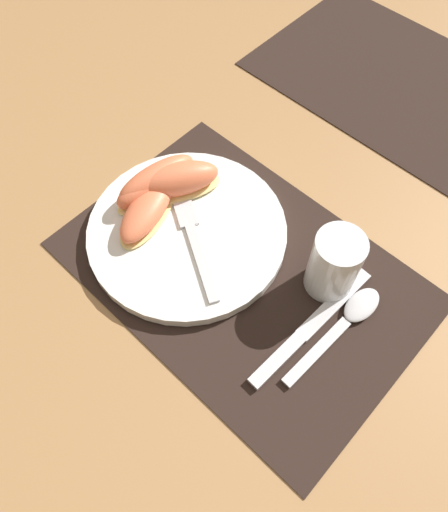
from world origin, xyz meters
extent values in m
plane|color=#A37547|center=(0.00, 0.00, 0.00)|extent=(3.00, 3.00, 0.00)
cube|color=black|center=(0.00, 0.00, 0.00)|extent=(0.47, 0.32, 0.00)
cube|color=black|center=(-0.06, 0.46, 0.00)|extent=(0.47, 0.32, 0.00)
cylinder|color=white|center=(-0.09, -0.01, 0.01)|extent=(0.28, 0.28, 0.02)
cylinder|color=silver|center=(0.09, 0.06, 0.05)|extent=(0.06, 0.06, 0.10)
cylinder|color=yellow|center=(0.09, 0.06, 0.02)|extent=(0.05, 0.05, 0.03)
cube|color=silver|center=(0.11, -0.06, 0.01)|extent=(0.02, 0.09, 0.01)
cube|color=silver|center=(0.12, 0.04, 0.01)|extent=(0.02, 0.13, 0.01)
cube|color=silver|center=(0.14, -0.02, 0.01)|extent=(0.02, 0.12, 0.01)
ellipsoid|color=silver|center=(0.15, 0.07, 0.01)|extent=(0.04, 0.06, 0.01)
cube|color=silver|center=(-0.04, -0.04, 0.02)|extent=(0.11, 0.07, 0.00)
cube|color=silver|center=(-0.12, 0.01, 0.02)|extent=(0.08, 0.06, 0.00)
ellipsoid|color=#F4DB84|center=(-0.15, 0.03, 0.02)|extent=(0.11, 0.14, 0.01)
ellipsoid|color=#F2754C|center=(-0.15, 0.03, 0.04)|extent=(0.11, 0.13, 0.05)
ellipsoid|color=#F4DB84|center=(-0.17, 0.01, 0.02)|extent=(0.06, 0.13, 0.01)
ellipsoid|color=#F2754C|center=(-0.17, 0.01, 0.04)|extent=(0.06, 0.13, 0.05)
ellipsoid|color=#F4DB84|center=(-0.17, -0.01, 0.02)|extent=(0.05, 0.11, 0.01)
ellipsoid|color=#F2754C|center=(-0.17, -0.01, 0.04)|extent=(0.05, 0.10, 0.04)
ellipsoid|color=#F4DB84|center=(-0.15, -0.03, 0.02)|extent=(0.09, 0.14, 0.01)
ellipsoid|color=#F2754C|center=(-0.15, -0.03, 0.04)|extent=(0.08, 0.13, 0.03)
camera|label=1|loc=(0.20, -0.25, 0.59)|focal=35.00mm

